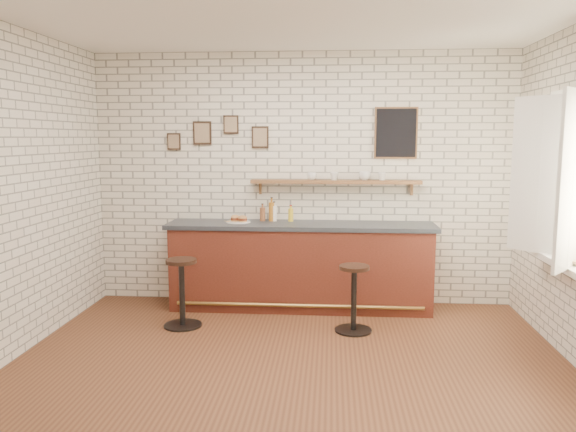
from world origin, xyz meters
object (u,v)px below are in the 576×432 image
object	(u,v)px
sandwich_plate	(238,222)
shelf_cup_c	(365,176)
bitters_bottle_amber	(272,211)
bar_stool_left	(182,290)
bar_stool_right	(354,296)
shelf_cup_a	(312,176)
shelf_cup_b	(334,176)
book_lower	(565,261)
book_upper	(567,259)
bar_counter	(300,266)
ciabatta_sandwich	(239,218)
shelf_cup_d	(382,177)
condiment_bottle_yellow	(291,214)
bitters_bottle_white	(274,213)
bitters_bottle_brown	(263,214)

from	to	relation	value
sandwich_plate	shelf_cup_c	distance (m)	1.58
bitters_bottle_amber	bar_stool_left	bearing A→B (deg)	-133.51
bar_stool_right	shelf_cup_a	bearing A→B (deg)	115.85
shelf_cup_b	book_lower	world-z (taller)	shelf_cup_b
shelf_cup_a	book_upper	bearing A→B (deg)	-38.51
bar_counter	book_lower	size ratio (longest dim) A/B	13.02
shelf_cup_c	book_lower	xyz separation A→B (m)	(1.64, -1.71, -0.61)
book_lower	book_upper	size ratio (longest dim) A/B	0.98
shelf_cup_c	bar_stool_left	bearing A→B (deg)	150.88
ciabatta_sandwich	bar_stool_left	distance (m)	1.13
bar_stool_left	shelf_cup_d	xyz separation A→B (m)	(2.16, 0.96, 1.15)
ciabatta_sandwich	condiment_bottle_yellow	xyz separation A→B (m)	(0.60, 0.14, 0.04)
sandwich_plate	shelf_cup_a	size ratio (longest dim) A/B	2.55
shelf_cup_b	shelf_cup_d	world-z (taller)	shelf_cup_b
bar_stool_left	shelf_cup_d	distance (m)	2.63
shelf_cup_a	shelf_cup_b	size ratio (longest dim) A/B	1.11
shelf_cup_d	bitters_bottle_amber	bearing A→B (deg)	174.39
condiment_bottle_yellow	book_lower	xyz separation A→B (m)	(2.50, -1.66, -0.15)
bitters_bottle_white	sandwich_plate	bearing A→B (deg)	-161.59
shelf_cup_c	shelf_cup_b	bearing A→B (deg)	124.82
sandwich_plate	bitters_bottle_white	distance (m)	0.44
shelf_cup_a	bar_counter	bearing A→B (deg)	-122.67
shelf_cup_a	book_upper	world-z (taller)	shelf_cup_a
condiment_bottle_yellow	shelf_cup_b	distance (m)	0.68
bar_stool_right	book_upper	distance (m)	2.02
ciabatta_sandwich	bitters_bottle_white	bearing A→B (deg)	18.81
bar_stool_left	shelf_cup_a	world-z (taller)	shelf_cup_a
sandwich_plate	shelf_cup_a	distance (m)	1.02
bar_stool_right	bitters_bottle_white	bearing A→B (deg)	134.79
sandwich_plate	book_upper	world-z (taller)	sandwich_plate
sandwich_plate	bitters_bottle_brown	bearing A→B (deg)	26.78
bitters_bottle_white	condiment_bottle_yellow	bearing A→B (deg)	0.00
sandwich_plate	bitters_bottle_amber	bearing A→B (deg)	19.76
bitters_bottle_white	shelf_cup_b	world-z (taller)	shelf_cup_b
bitters_bottle_amber	ciabatta_sandwich	bearing A→B (deg)	-159.77
shelf_cup_b	book_lower	bearing A→B (deg)	-104.35
bar_stool_left	ciabatta_sandwich	bearing A→B (deg)	57.56
sandwich_plate	ciabatta_sandwich	bearing A→B (deg)	-0.00
ciabatta_sandwich	shelf_cup_d	world-z (taller)	shelf_cup_d
shelf_cup_d	shelf_cup_b	bearing A→B (deg)	172.23
bitters_bottle_brown	shelf_cup_a	xyz separation A→B (m)	(0.59, 0.05, 0.45)
shelf_cup_a	shelf_cup_c	distance (m)	0.62
bar_stool_left	book_lower	world-z (taller)	book_lower
bar_counter	bitters_bottle_brown	xyz separation A→B (m)	(-0.46, 0.15, 0.59)
bitters_bottle_white	book_upper	world-z (taller)	bitters_bottle_white
bar_counter	condiment_bottle_yellow	xyz separation A→B (m)	(-0.13, 0.15, 0.59)
bitters_bottle_white	shelf_cup_c	size ratio (longest dim) A/B	1.77
bitters_bottle_white	shelf_cup_c	bearing A→B (deg)	2.63
condiment_bottle_yellow	shelf_cup_c	world-z (taller)	shelf_cup_c
ciabatta_sandwich	bitters_bottle_amber	xyz separation A→B (m)	(0.37, 0.14, 0.07)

